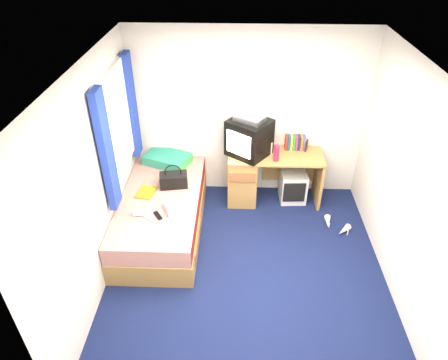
{
  "coord_description": "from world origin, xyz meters",
  "views": [
    {
      "loc": [
        -0.14,
        -3.31,
        3.54
      ],
      "look_at": [
        -0.29,
        0.7,
        0.8
      ],
      "focal_mm": 32.0,
      "sensor_mm": 36.0,
      "label": 1
    }
  ],
  "objects_px": {
    "bed": "(162,213)",
    "towel": "(178,206)",
    "vcr": "(250,118)",
    "remote_control": "(158,215)",
    "colour_swatch_fan": "(150,218)",
    "handbag": "(174,180)",
    "crt_tv": "(249,138)",
    "white_heels": "(336,226)",
    "magazine": "(146,192)",
    "pink_water_bottle": "(276,153)",
    "picture_frame": "(306,146)",
    "pillow": "(167,159)",
    "aerosol_can": "(270,148)",
    "water_bottle": "(142,213)",
    "desk": "(255,175)",
    "storage_cube": "(293,186)"
  },
  "relations": [
    {
      "from": "desk",
      "to": "remote_control",
      "type": "height_order",
      "value": "desk"
    },
    {
      "from": "pillow",
      "to": "desk",
      "type": "height_order",
      "value": "desk"
    },
    {
      "from": "bed",
      "to": "storage_cube",
      "type": "bearing_deg",
      "value": 22.54
    },
    {
      "from": "crt_tv",
      "to": "pink_water_bottle",
      "type": "xyz_separation_m",
      "value": [
        0.36,
        -0.17,
        -0.14
      ]
    },
    {
      "from": "colour_swatch_fan",
      "to": "magazine",
      "type": "bearing_deg",
      "value": 105.35
    },
    {
      "from": "magazine",
      "to": "white_heels",
      "type": "relative_size",
      "value": 0.73
    },
    {
      "from": "aerosol_can",
      "to": "water_bottle",
      "type": "xyz_separation_m",
      "value": [
        -1.56,
        -1.14,
        -0.26
      ]
    },
    {
      "from": "pillow",
      "to": "pink_water_bottle",
      "type": "xyz_separation_m",
      "value": [
        1.51,
        -0.22,
        0.25
      ]
    },
    {
      "from": "desk",
      "to": "aerosol_can",
      "type": "bearing_deg",
      "value": 3.67
    },
    {
      "from": "storage_cube",
      "to": "pillow",
      "type": "bearing_deg",
      "value": 174.96
    },
    {
      "from": "towel",
      "to": "colour_swatch_fan",
      "type": "distance_m",
      "value": 0.37
    },
    {
      "from": "towel",
      "to": "pink_water_bottle",
      "type": "bearing_deg",
      "value": 34.1
    },
    {
      "from": "vcr",
      "to": "remote_control",
      "type": "height_order",
      "value": "vcr"
    },
    {
      "from": "pink_water_bottle",
      "to": "white_heels",
      "type": "bearing_deg",
      "value": -30.62
    },
    {
      "from": "desk",
      "to": "handbag",
      "type": "distance_m",
      "value": 1.21
    },
    {
      "from": "white_heels",
      "to": "pillow",
      "type": "bearing_deg",
      "value": 163.09
    },
    {
      "from": "pillow",
      "to": "water_bottle",
      "type": "relative_size",
      "value": 3.06
    },
    {
      "from": "aerosol_can",
      "to": "towel",
      "type": "relative_size",
      "value": 0.6
    },
    {
      "from": "colour_swatch_fan",
      "to": "remote_control",
      "type": "distance_m",
      "value": 0.1
    },
    {
      "from": "pillow",
      "to": "towel",
      "type": "distance_m",
      "value": 1.09
    },
    {
      "from": "pillow",
      "to": "vcr",
      "type": "distance_m",
      "value": 1.33
    },
    {
      "from": "towel",
      "to": "remote_control",
      "type": "xyz_separation_m",
      "value": [
        -0.22,
        -0.14,
        -0.04
      ]
    },
    {
      "from": "crt_tv",
      "to": "magazine",
      "type": "bearing_deg",
      "value": -116.0
    },
    {
      "from": "handbag",
      "to": "colour_swatch_fan",
      "type": "xyz_separation_m",
      "value": [
        -0.19,
        -0.68,
        -0.09
      ]
    },
    {
      "from": "pink_water_bottle",
      "to": "magazine",
      "type": "xyz_separation_m",
      "value": [
        -1.67,
        -0.5,
        -0.31
      ]
    },
    {
      "from": "desk",
      "to": "crt_tv",
      "type": "relative_size",
      "value": 1.91
    },
    {
      "from": "bed",
      "to": "remote_control",
      "type": "bearing_deg",
      "value": -84.14
    },
    {
      "from": "colour_swatch_fan",
      "to": "handbag",
      "type": "bearing_deg",
      "value": 74.26
    },
    {
      "from": "pillow",
      "to": "crt_tv",
      "type": "xyz_separation_m",
      "value": [
        1.14,
        -0.05,
        0.39
      ]
    },
    {
      "from": "vcr",
      "to": "colour_swatch_fan",
      "type": "height_order",
      "value": "vcr"
    },
    {
      "from": "pillow",
      "to": "storage_cube",
      "type": "distance_m",
      "value": 1.84
    },
    {
      "from": "picture_frame",
      "to": "colour_swatch_fan",
      "type": "xyz_separation_m",
      "value": [
        -1.97,
        -1.32,
        -0.27
      ]
    },
    {
      "from": "bed",
      "to": "towel",
      "type": "relative_size",
      "value": 6.77
    },
    {
      "from": "handbag",
      "to": "remote_control",
      "type": "distance_m",
      "value": 0.64
    },
    {
      "from": "pink_water_bottle",
      "to": "white_heels",
      "type": "xyz_separation_m",
      "value": [
        0.81,
        -0.48,
        -0.82
      ]
    },
    {
      "from": "aerosol_can",
      "to": "magazine",
      "type": "relative_size",
      "value": 0.63
    },
    {
      "from": "pink_water_bottle",
      "to": "towel",
      "type": "height_order",
      "value": "pink_water_bottle"
    },
    {
      "from": "crt_tv",
      "to": "white_heels",
      "type": "relative_size",
      "value": 1.77
    },
    {
      "from": "white_heels",
      "to": "vcr",
      "type": "bearing_deg",
      "value": 150.89
    },
    {
      "from": "storage_cube",
      "to": "remote_control",
      "type": "height_order",
      "value": "remote_control"
    },
    {
      "from": "desk",
      "to": "water_bottle",
      "type": "height_order",
      "value": "desk"
    },
    {
      "from": "picture_frame",
      "to": "remote_control",
      "type": "bearing_deg",
      "value": -127.61
    },
    {
      "from": "towel",
      "to": "water_bottle",
      "type": "xyz_separation_m",
      "value": [
        -0.41,
        -0.13,
        -0.01
      ]
    },
    {
      "from": "storage_cube",
      "to": "magazine",
      "type": "distance_m",
      "value": 2.1
    },
    {
      "from": "crt_tv",
      "to": "vcr",
      "type": "xyz_separation_m",
      "value": [
        0.0,
        0.0,
        0.29
      ]
    },
    {
      "from": "desk",
      "to": "storage_cube",
      "type": "distance_m",
      "value": 0.59
    },
    {
      "from": "handbag",
      "to": "magazine",
      "type": "xyz_separation_m",
      "value": [
        -0.33,
        -0.17,
        -0.09
      ]
    },
    {
      "from": "pink_water_bottle",
      "to": "picture_frame",
      "type": "bearing_deg",
      "value": 34.31
    },
    {
      "from": "magazine",
      "to": "remote_control",
      "type": "xyz_separation_m",
      "value": [
        0.23,
        -0.46,
        0.0
      ]
    },
    {
      "from": "handbag",
      "to": "white_heels",
      "type": "height_order",
      "value": "handbag"
    }
  ]
}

